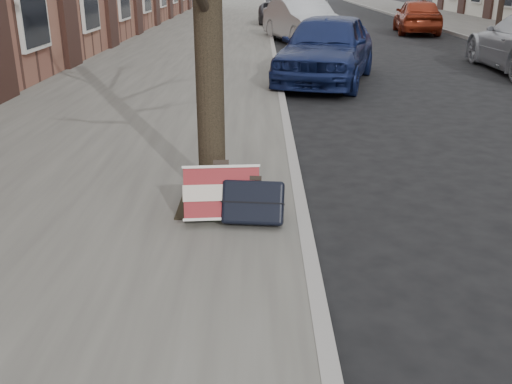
{
  "coord_description": "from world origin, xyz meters",
  "views": [
    {
      "loc": [
        -1.65,
        -3.95,
        2.2
      ],
      "look_at": [
        -1.68,
        0.8,
        0.38
      ],
      "focal_mm": 40.0,
      "sensor_mm": 36.0,
      "label": 1
    }
  ],
  "objects_px": {
    "suitcase_red": "(222,194)",
    "car_near_mid": "(302,21)",
    "car_near_front": "(327,48)",
    "suitcase_navy": "(253,202)"
  },
  "relations": [
    {
      "from": "suitcase_navy",
      "to": "car_near_mid",
      "type": "relative_size",
      "value": 0.12
    },
    {
      "from": "suitcase_navy",
      "to": "car_near_front",
      "type": "xyz_separation_m",
      "value": [
        1.49,
        7.85,
        0.4
      ]
    },
    {
      "from": "suitcase_red",
      "to": "car_near_mid",
      "type": "relative_size",
      "value": 0.15
    },
    {
      "from": "suitcase_red",
      "to": "car_near_front",
      "type": "distance_m",
      "value": 7.97
    },
    {
      "from": "car_near_front",
      "to": "car_near_mid",
      "type": "relative_size",
      "value": 0.98
    },
    {
      "from": "suitcase_red",
      "to": "car_near_front",
      "type": "relative_size",
      "value": 0.16
    },
    {
      "from": "suitcase_navy",
      "to": "car_near_front",
      "type": "height_order",
      "value": "car_near_front"
    },
    {
      "from": "suitcase_red",
      "to": "car_near_mid",
      "type": "bearing_deg",
      "value": 78.83
    },
    {
      "from": "suitcase_navy",
      "to": "car_near_mid",
      "type": "distance_m",
      "value": 15.55
    },
    {
      "from": "suitcase_red",
      "to": "car_near_front",
      "type": "xyz_separation_m",
      "value": [
        1.77,
        7.77,
        0.35
      ]
    }
  ]
}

